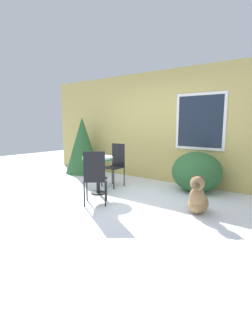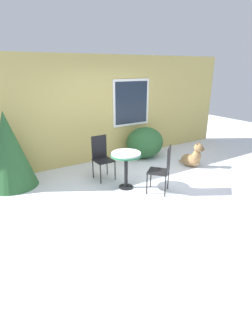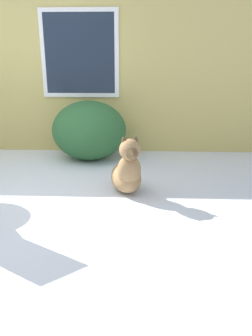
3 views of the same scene
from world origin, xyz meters
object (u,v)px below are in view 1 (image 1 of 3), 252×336
object	(u,v)px
patio_chair_far_side	(95,176)
dog	(198,199)
patio_chair_near_table	(115,163)
patio_table	(98,163)

from	to	relation	value
patio_chair_far_side	dog	world-z (taller)	patio_chair_far_side
patio_chair_near_table	patio_chair_far_side	world-z (taller)	same
patio_table	dog	distance (m)	2.13
patio_chair_near_table	dog	world-z (taller)	patio_chair_near_table
patio_chair_near_table	dog	size ratio (longest dim) A/B	1.34
patio_table	dog	world-z (taller)	patio_table
patio_chair_near_table	dog	xyz separation A→B (m)	(2.26, -0.58, -0.28)
patio_table	patio_chair_near_table	size ratio (longest dim) A/B	0.80
patio_chair_far_side	patio_chair_near_table	bearing A→B (deg)	-103.04
patio_table	patio_chair_near_table	xyz separation A→B (m)	(-0.17, 0.73, -0.12)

